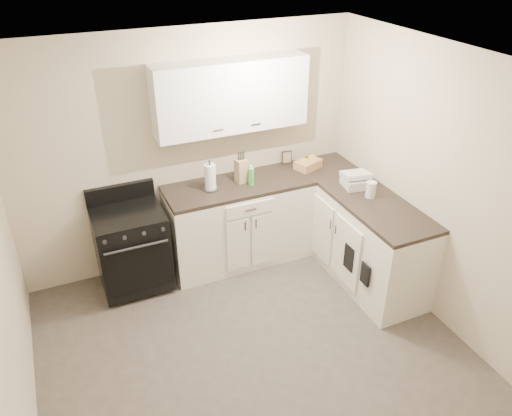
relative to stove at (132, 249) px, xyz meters
name	(u,v)px	position (x,y,z in m)	size (l,w,h in m)	color
floor	(260,361)	(0.75, -1.48, -0.46)	(3.60, 3.60, 0.00)	#473F38
ceiling	(261,74)	(0.75, -1.48, 2.04)	(3.60, 3.60, 0.00)	white
wall_back	(189,153)	(0.75, 0.32, 0.79)	(3.60, 3.60, 0.00)	beige
wall_right	(449,195)	(2.55, -1.48, 0.79)	(3.60, 3.60, 0.00)	beige
base_cabinets_back	(239,224)	(1.17, 0.02, -0.01)	(1.55, 0.60, 0.90)	silver
base_cabinets_right	(356,232)	(2.25, -0.63, -0.01)	(0.60, 1.90, 0.90)	silver
countertop_back	(238,186)	(1.17, 0.02, 0.46)	(1.55, 0.60, 0.04)	black
countertop_right	(360,193)	(2.25, -0.63, 0.46)	(0.60, 1.90, 0.04)	black
upper_cabinets	(231,96)	(1.17, 0.18, 1.38)	(1.55, 0.30, 0.70)	white
stove	(132,249)	(0.00, 0.00, 0.00)	(0.68, 0.58, 0.82)	black
knife_block	(241,171)	(1.22, 0.06, 0.61)	(0.11, 0.10, 0.25)	tan
paper_towel	(210,177)	(0.87, 0.03, 0.62)	(0.11, 0.11, 0.27)	white
soap_bottle	(251,177)	(1.29, -0.04, 0.57)	(0.06, 0.06, 0.19)	green
picture_frame	(287,157)	(1.87, 0.28, 0.55)	(0.11, 0.02, 0.14)	black
wicker_basket	(308,164)	(2.02, 0.07, 0.53)	(0.28, 0.19, 0.09)	tan
countertop_grill	(356,182)	(2.27, -0.51, 0.53)	(0.27, 0.25, 0.10)	silver
glass_jar	(371,190)	(2.27, -0.76, 0.56)	(0.10, 0.10, 0.16)	silver
oven_mitt_near	(365,274)	(1.92, -1.27, -0.02)	(0.02, 0.13, 0.22)	black
oven_mitt_far	(349,258)	(1.92, -1.00, -0.01)	(0.02, 0.15, 0.27)	black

